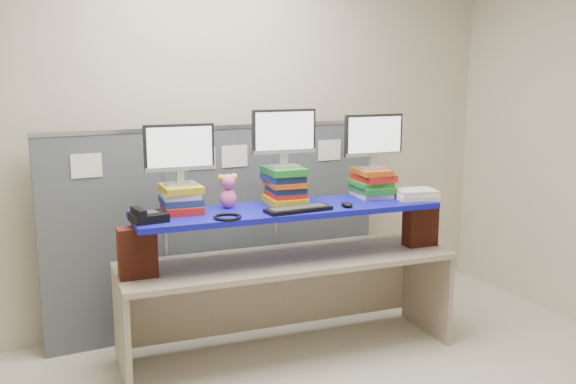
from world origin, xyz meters
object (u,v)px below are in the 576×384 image
monitor_left (179,151)px  monitor_center (284,134)px  desk_phone (147,216)px  desk (288,277)px  blue_board (288,210)px  monitor_right (374,138)px  keyboard (298,209)px

monitor_left → monitor_center: size_ratio=1.00×
monitor_left → desk_phone: size_ratio=2.07×
desk → blue_board: size_ratio=1.13×
desk → monitor_left: (-0.67, 0.18, 0.88)m
blue_board → monitor_left: 0.81m
monitor_right → desk: bearing=-170.3°
keyboard → desk_phone: size_ratio=2.03×
desk_phone → monitor_left: bearing=28.3°
monitor_left → monitor_center: monitor_center is taller
monitor_center → desk_phone: monitor_center is taller
desk_phone → monitor_right: bearing=-3.3°
monitor_center → desk_phone: size_ratio=2.07×
monitor_left → monitor_right: (1.37, -0.13, 0.03)m
monitor_left → keyboard: monitor_left is taller
desk → monitor_left: bearing=170.2°
blue_board → monitor_left: (-0.67, 0.18, 0.41)m
blue_board → monitor_left: bearing=170.2°
blue_board → desk_phone: (-0.93, 0.01, 0.05)m
monitor_left → keyboard: 0.84m
blue_board → keyboard: bearing=-84.4°
desk → monitor_left: size_ratio=5.17×
desk → monitor_right: (0.70, 0.05, 0.90)m
monitor_right → desk_phone: monitor_right is taller
monitor_left → keyboard: size_ratio=1.02×
desk → desk_phone: 1.07m
blue_board → monitor_left: monitor_left is taller
monitor_center → monitor_right: monitor_center is taller
blue_board → monitor_right: 0.83m
desk → monitor_center: monitor_center is taller
monitor_left → monitor_center: (0.70, -0.06, 0.08)m
blue_board → monitor_right: monitor_right is taller
desk_phone → monitor_center: bearing=1.4°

